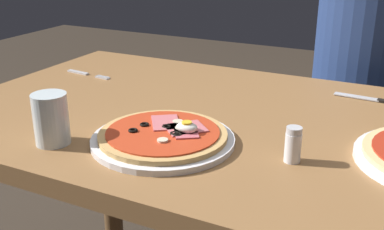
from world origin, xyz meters
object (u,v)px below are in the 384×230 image
Objects in this scene: dining_table at (220,163)px; diner_person at (357,119)px; pizza_foreground at (164,137)px; knife at (380,100)px; water_glass_near at (51,122)px; fork at (85,74)px; salt_shaker at (293,145)px.

dining_table is 1.09× the size of diner_person.
pizza_foreground is (-0.04, -0.18, 0.13)m from dining_table.
pizza_foreground is 0.91m from diner_person.
diner_person reaches higher than pizza_foreground.
water_glass_near is at bearing -135.05° from knife.
fork is at bearing -170.56° from knife.
salt_shaker is at bearing 88.82° from diner_person.
salt_shaker is at bearing -22.23° from fork.
salt_shaker is (0.70, -0.28, 0.03)m from fork.
water_glass_near is 0.46m from salt_shaker.
salt_shaker is at bearing 16.46° from water_glass_near.
diner_person is (0.02, 0.81, -0.23)m from salt_shaker.
water_glass_near is at bearing -130.09° from dining_table.
knife is at bearing 44.95° from water_glass_near.
water_glass_near is 0.49m from fork.
diner_person is (0.27, 0.85, -0.21)m from pizza_foreground.
knife is 2.92× the size of salt_shaker.
water_glass_near is at bearing -163.54° from salt_shaker.
water_glass_near is at bearing -58.67° from fork.
diner_person reaches higher than water_glass_near.
dining_table is 0.52m from fork.
fork is 2.36× the size of salt_shaker.
dining_table is at bearing 71.43° from diner_person.
knife is 0.45m from diner_person.
diner_person reaches higher than dining_table.
fork is 0.91m from diner_person.
salt_shaker is at bearing -104.32° from knife.
knife is at bearing 51.71° from pizza_foreground.
knife is 0.17× the size of diner_person.
fork is 0.13× the size of diner_person.
diner_person is (0.46, 0.94, -0.24)m from water_glass_near.
pizza_foreground is at bearing -172.56° from salt_shaker.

